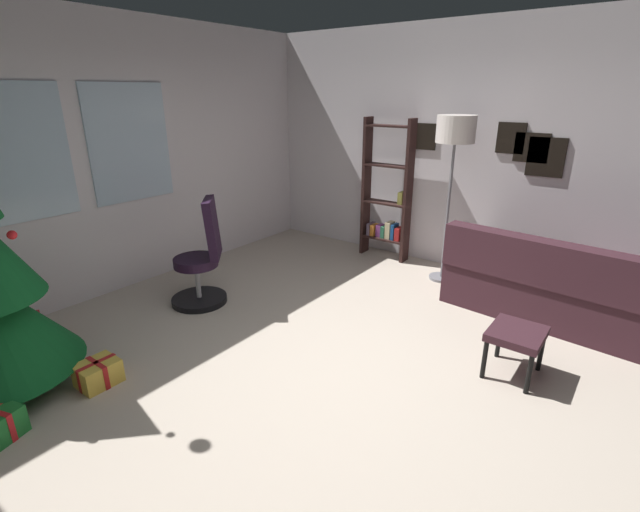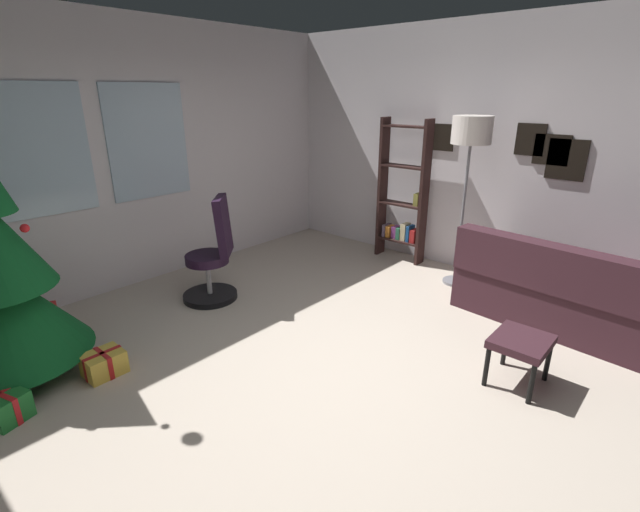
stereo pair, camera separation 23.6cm
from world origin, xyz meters
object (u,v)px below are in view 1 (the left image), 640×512
office_chair (203,264)px  floor_lamp (455,139)px  footstool (516,337)px  gift_box_red (21,334)px  bookshelf (387,198)px  gift_box_gold (98,373)px  couch (570,287)px

office_chair → floor_lamp: size_ratio=0.60×
footstool → floor_lamp: (1.47, 1.19, 1.27)m
gift_box_red → floor_lamp: (3.59, -2.23, 1.46)m
bookshelf → gift_box_gold: bearing=175.2°
gift_box_red → office_chair: (1.52, -0.52, 0.29)m
couch → office_chair: office_chair is taller
bookshelf → floor_lamp: size_ratio=0.97×
footstool → gift_box_red: (-2.12, 3.41, -0.19)m
floor_lamp → footstool: bearing=-141.0°
office_chair → floor_lamp: floor_lamp is taller
gift_box_red → office_chair: 1.64m
couch → office_chair: bearing=122.8°
couch → gift_box_red: (-3.48, 3.55, -0.16)m
couch → floor_lamp: (0.11, 1.32, 1.30)m
footstool → bookshelf: size_ratio=0.24×
office_chair → bookshelf: bookshelf is taller
footstool → bookshelf: bearing=50.5°
gift_box_gold → gift_box_red: bearing=97.4°
footstool → bookshelf: bookshelf is taller
couch → footstool: bearing=174.2°
footstool → gift_box_gold: footstool is taller
office_chair → bookshelf: (2.33, -0.79, 0.36)m
gift_box_red → gift_box_gold: bearing=-82.6°
gift_box_red → bookshelf: bearing=-18.7°
gift_box_gold → office_chair: size_ratio=0.27×
office_chair → couch: bearing=-57.2°
footstool → bookshelf: (1.73, 2.10, 0.46)m
gift_box_red → office_chair: office_chair is taller
footstool → gift_box_red: 4.02m
gift_box_gold → floor_lamp: 3.97m
couch → office_chair: size_ratio=1.84×
gift_box_gold → bookshelf: bearing=-4.8°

